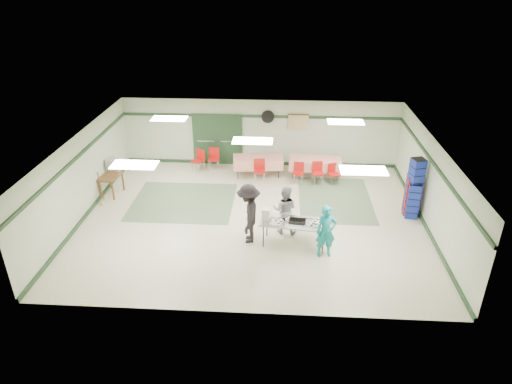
# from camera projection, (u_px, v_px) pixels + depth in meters

# --- Properties ---
(floor) EXTENTS (11.00, 11.00, 0.00)m
(floor) POSITION_uv_depth(u_px,v_px,m) (253.00, 218.00, 14.88)
(floor) COLOR beige
(floor) RESTS_ON ground
(ceiling) EXTENTS (11.00, 11.00, 0.00)m
(ceiling) POSITION_uv_depth(u_px,v_px,m) (253.00, 140.00, 13.66)
(ceiling) COLOR white
(ceiling) RESTS_ON wall_back
(wall_back) EXTENTS (11.00, 0.00, 11.00)m
(wall_back) POSITION_uv_depth(u_px,v_px,m) (260.00, 133.00, 18.28)
(wall_back) COLOR beige
(wall_back) RESTS_ON floor
(wall_front) EXTENTS (11.00, 0.00, 11.00)m
(wall_front) POSITION_uv_depth(u_px,v_px,m) (239.00, 266.00, 10.26)
(wall_front) COLOR beige
(wall_front) RESTS_ON floor
(wall_left) EXTENTS (0.00, 9.00, 9.00)m
(wall_left) POSITION_uv_depth(u_px,v_px,m) (81.00, 176.00, 14.57)
(wall_left) COLOR beige
(wall_left) RESTS_ON floor
(wall_right) EXTENTS (0.00, 9.00, 9.00)m
(wall_right) POSITION_uv_depth(u_px,v_px,m) (431.00, 186.00, 13.97)
(wall_right) COLOR beige
(wall_right) RESTS_ON floor
(trim_back) EXTENTS (11.00, 0.06, 0.10)m
(trim_back) POSITION_uv_depth(u_px,v_px,m) (260.00, 116.00, 17.94)
(trim_back) COLOR #203B21
(trim_back) RESTS_ON wall_back
(baseboard_back) EXTENTS (11.00, 0.06, 0.12)m
(baseboard_back) POSITION_uv_depth(u_px,v_px,m) (260.00, 163.00, 18.84)
(baseboard_back) COLOR #203B21
(baseboard_back) RESTS_ON floor
(trim_left) EXTENTS (0.06, 9.00, 0.10)m
(trim_left) POSITION_uv_depth(u_px,v_px,m) (78.00, 156.00, 14.26)
(trim_left) COLOR #203B21
(trim_left) RESTS_ON wall_back
(baseboard_left) EXTENTS (0.06, 9.00, 0.12)m
(baseboard_left) POSITION_uv_depth(u_px,v_px,m) (89.00, 212.00, 15.15)
(baseboard_left) COLOR #203B21
(baseboard_left) RESTS_ON floor
(trim_right) EXTENTS (0.06, 9.00, 0.10)m
(trim_right) POSITION_uv_depth(u_px,v_px,m) (434.00, 165.00, 13.66)
(trim_right) COLOR #203B21
(trim_right) RESTS_ON wall_back
(baseboard_right) EXTENTS (0.06, 9.00, 0.12)m
(baseboard_right) POSITION_uv_depth(u_px,v_px,m) (423.00, 222.00, 14.55)
(baseboard_right) COLOR #203B21
(baseboard_right) RESTS_ON floor
(green_patch_a) EXTENTS (3.50, 3.00, 0.01)m
(green_patch_a) POSITION_uv_depth(u_px,v_px,m) (183.00, 202.00, 15.91)
(green_patch_a) COLOR #647D5B
(green_patch_a) RESTS_ON floor
(green_patch_b) EXTENTS (2.50, 3.50, 0.01)m
(green_patch_b) POSITION_uv_depth(u_px,v_px,m) (335.00, 199.00, 16.06)
(green_patch_b) COLOR #647D5B
(green_patch_b) RESTS_ON floor
(double_door_left) EXTENTS (0.90, 0.06, 2.10)m
(double_door_left) POSITION_uv_depth(u_px,v_px,m) (206.00, 139.00, 18.48)
(double_door_left) COLOR gray
(double_door_left) RESTS_ON floor
(double_door_right) EXTENTS (0.90, 0.06, 2.10)m
(double_door_right) POSITION_uv_depth(u_px,v_px,m) (229.00, 140.00, 18.43)
(double_door_right) COLOR gray
(double_door_right) RESTS_ON floor
(door_frame) EXTENTS (2.00, 0.03, 2.15)m
(door_frame) POSITION_uv_depth(u_px,v_px,m) (217.00, 140.00, 18.44)
(door_frame) COLOR #203B21
(door_frame) RESTS_ON floor
(wall_fan) EXTENTS (0.50, 0.10, 0.50)m
(wall_fan) POSITION_uv_depth(u_px,v_px,m) (268.00, 117.00, 17.90)
(wall_fan) COLOR black
(wall_fan) RESTS_ON wall_back
(scroll_banner) EXTENTS (0.80, 0.02, 0.60)m
(scroll_banner) POSITION_uv_depth(u_px,v_px,m) (298.00, 122.00, 17.92)
(scroll_banner) COLOR tan
(scroll_banner) RESTS_ON wall_back
(serving_table) EXTENTS (2.08, 1.05, 0.76)m
(serving_table) POSITION_uv_depth(u_px,v_px,m) (294.00, 223.00, 13.19)
(serving_table) COLOR #A7A8A3
(serving_table) RESTS_ON floor
(sheet_tray_right) EXTENTS (0.68, 0.55, 0.02)m
(sheet_tray_right) POSITION_uv_depth(u_px,v_px,m) (314.00, 223.00, 13.09)
(sheet_tray_right) COLOR silver
(sheet_tray_right) RESTS_ON serving_table
(sheet_tray_mid) EXTENTS (0.65, 0.52, 0.02)m
(sheet_tray_mid) POSITION_uv_depth(u_px,v_px,m) (290.00, 219.00, 13.28)
(sheet_tray_mid) COLOR silver
(sheet_tray_mid) RESTS_ON serving_table
(sheet_tray_left) EXTENTS (0.67, 0.54, 0.02)m
(sheet_tray_left) POSITION_uv_depth(u_px,v_px,m) (275.00, 222.00, 13.14)
(sheet_tray_left) COLOR silver
(sheet_tray_left) RESTS_ON serving_table
(baking_pan) EXTENTS (0.52, 0.36, 0.08)m
(baking_pan) POSITION_uv_depth(u_px,v_px,m) (298.00, 221.00, 13.14)
(baking_pan) COLOR black
(baking_pan) RESTS_ON serving_table
(foam_box_stack) EXTENTS (0.25, 0.24, 0.37)m
(foam_box_stack) POSITION_uv_depth(u_px,v_px,m) (266.00, 215.00, 13.19)
(foam_box_stack) COLOR white
(foam_box_stack) RESTS_ON serving_table
(volunteer_teal) EXTENTS (0.63, 0.47, 1.57)m
(volunteer_teal) POSITION_uv_depth(u_px,v_px,m) (326.00, 232.00, 12.66)
(volunteer_teal) COLOR teal
(volunteer_teal) RESTS_ON floor
(volunteer_grey) EXTENTS (0.83, 0.69, 1.55)m
(volunteer_grey) POSITION_uv_depth(u_px,v_px,m) (285.00, 210.00, 13.78)
(volunteer_grey) COLOR gray
(volunteer_grey) RESTS_ON floor
(volunteer_dark) EXTENTS (0.71, 1.20, 1.83)m
(volunteer_dark) POSITION_uv_depth(u_px,v_px,m) (249.00, 214.00, 13.29)
(volunteer_dark) COLOR black
(volunteer_dark) RESTS_ON floor
(dining_table_a) EXTENTS (1.99, 0.96, 0.77)m
(dining_table_a) POSITION_uv_depth(u_px,v_px,m) (315.00, 163.00, 17.52)
(dining_table_a) COLOR red
(dining_table_a) RESTS_ON floor
(dining_table_b) EXTENTS (1.97, 1.05, 0.77)m
(dining_table_b) POSITION_uv_depth(u_px,v_px,m) (258.00, 162.00, 17.64)
(dining_table_b) COLOR red
(dining_table_b) RESTS_ON floor
(chair_a) EXTENTS (0.46, 0.46, 0.85)m
(chair_a) POSITION_uv_depth(u_px,v_px,m) (318.00, 170.00, 17.03)
(chair_a) COLOR #B80E13
(chair_a) RESTS_ON floor
(chair_b) EXTENTS (0.41, 0.41, 0.81)m
(chair_b) POSITION_uv_depth(u_px,v_px,m) (299.00, 171.00, 17.08)
(chair_b) COLOR #B80E13
(chair_b) RESTS_ON floor
(chair_c) EXTENTS (0.48, 0.48, 0.80)m
(chair_c) POSITION_uv_depth(u_px,v_px,m) (333.00, 172.00, 17.00)
(chair_c) COLOR #B80E13
(chair_c) RESTS_ON floor
(chair_d) EXTENTS (0.46, 0.46, 0.89)m
(chair_d) POSITION_uv_depth(u_px,v_px,m) (260.00, 168.00, 17.14)
(chair_d) COLOR #B80E13
(chair_d) RESTS_ON floor
(chair_loose_a) EXTENTS (0.42, 0.42, 0.90)m
(chair_loose_a) POSITION_uv_depth(u_px,v_px,m) (214.00, 156.00, 18.18)
(chair_loose_a) COLOR #B80E13
(chair_loose_a) RESTS_ON floor
(chair_loose_b) EXTENTS (0.57, 0.57, 0.89)m
(chair_loose_b) POSITION_uv_depth(u_px,v_px,m) (199.00, 158.00, 18.02)
(chair_loose_b) COLOR #B80E13
(chair_loose_b) RESTS_ON floor
(crate_stack_blue_a) EXTENTS (0.48, 0.48, 2.02)m
(crate_stack_blue_a) POSITION_uv_depth(u_px,v_px,m) (414.00, 188.00, 14.58)
(crate_stack_blue_a) COLOR #19249B
(crate_stack_blue_a) RESTS_ON floor
(crate_stack_red) EXTENTS (0.46, 0.46, 1.37)m
(crate_stack_red) POSITION_uv_depth(u_px,v_px,m) (412.00, 195.00, 14.84)
(crate_stack_red) COLOR #A32510
(crate_stack_red) RESTS_ON floor
(crate_stack_blue_b) EXTENTS (0.43, 0.43, 1.23)m
(crate_stack_blue_b) POSITION_uv_depth(u_px,v_px,m) (413.00, 200.00, 14.68)
(crate_stack_blue_b) COLOR #19249B
(crate_stack_blue_b) RESTS_ON floor
(printer_table) EXTENTS (0.74, 1.02, 0.74)m
(printer_table) POSITION_uv_depth(u_px,v_px,m) (110.00, 178.00, 16.13)
(printer_table) COLOR brown
(printer_table) RESTS_ON floor
(office_printer) EXTENTS (0.58, 0.53, 0.40)m
(office_printer) POSITION_uv_depth(u_px,v_px,m) (115.00, 164.00, 16.51)
(office_printer) COLOR #A7A8A3
(office_printer) RESTS_ON printer_table
(broom) EXTENTS (0.05, 0.20, 1.21)m
(broom) POSITION_uv_depth(u_px,v_px,m) (101.00, 187.00, 15.50)
(broom) COLOR brown
(broom) RESTS_ON floor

